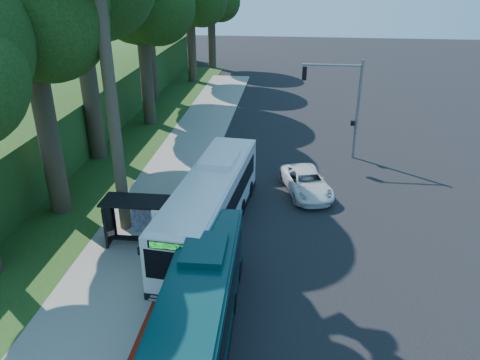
# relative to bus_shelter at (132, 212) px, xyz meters

# --- Properties ---
(ground) EXTENTS (140.00, 140.00, 0.00)m
(ground) POSITION_rel_bus_shelter_xyz_m (7.26, 2.86, -1.81)
(ground) COLOR black
(ground) RESTS_ON ground
(sidewalk) EXTENTS (4.50, 70.00, 0.12)m
(sidewalk) POSITION_rel_bus_shelter_xyz_m (-0.04, 2.86, -1.75)
(sidewalk) COLOR gray
(sidewalk) RESTS_ON ground
(red_curb) EXTENTS (0.25, 30.00, 0.13)m
(red_curb) POSITION_rel_bus_shelter_xyz_m (2.26, -1.14, -1.74)
(red_curb) COLOR maroon
(red_curb) RESTS_ON ground
(grass_verge) EXTENTS (8.00, 70.00, 0.06)m
(grass_verge) POSITION_rel_bus_shelter_xyz_m (-5.74, 7.86, -1.78)
(grass_verge) COLOR #234719
(grass_verge) RESTS_ON ground
(bus_shelter) EXTENTS (3.20, 1.51, 2.55)m
(bus_shelter) POSITION_rel_bus_shelter_xyz_m (0.00, 0.00, 0.00)
(bus_shelter) COLOR black
(bus_shelter) RESTS_ON ground
(stop_sign_pole) EXTENTS (0.35, 0.06, 3.17)m
(stop_sign_pole) POSITION_rel_bus_shelter_xyz_m (1.86, -2.14, 0.28)
(stop_sign_pole) COLOR gray
(stop_sign_pole) RESTS_ON ground
(traffic_signal_pole) EXTENTS (4.10, 0.30, 7.00)m
(traffic_signal_pole) POSITION_rel_bus_shelter_xyz_m (11.04, 12.86, 2.62)
(traffic_signal_pole) COLOR gray
(traffic_signal_pole) RESTS_ON ground
(tree_0) EXTENTS (8.40, 8.00, 15.70)m
(tree_0) POSITION_rel_bus_shelter_xyz_m (-5.14, 2.84, 9.40)
(tree_0) COLOR #382B1E
(tree_0) RESTS_ON ground
(white_bus) EXTENTS (3.68, 12.05, 3.54)m
(white_bus) POSITION_rel_bus_shelter_xyz_m (3.63, 1.58, -0.08)
(white_bus) COLOR white
(white_bus) RESTS_ON ground
(teal_bus) EXTENTS (2.55, 10.86, 3.22)m
(teal_bus) POSITION_rel_bus_shelter_xyz_m (4.51, -6.39, -0.23)
(teal_bus) COLOR #093235
(teal_bus) RESTS_ON ground
(pickup) EXTENTS (3.61, 5.47, 1.40)m
(pickup) POSITION_rel_bus_shelter_xyz_m (8.60, 6.67, -1.11)
(pickup) COLOR white
(pickup) RESTS_ON ground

